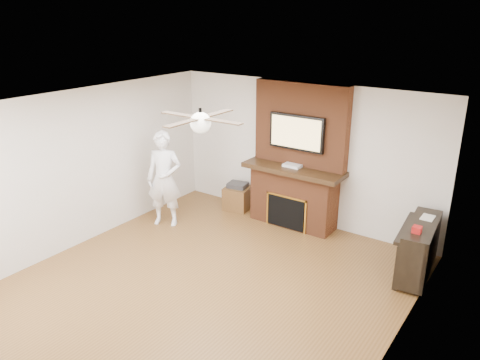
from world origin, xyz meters
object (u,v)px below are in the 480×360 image
Objects in this scene: piano at (419,248)px; fireplace at (296,170)px; person at (164,179)px; side_table at (238,197)px.

fireplace is at bearing 161.40° from piano.
fireplace is at bearing 9.96° from person.
piano is at bearing -18.08° from side_table.
piano is at bearing -15.04° from person.
person is at bearing -144.19° from fireplace.
fireplace reaches higher than person.
side_table is at bearing 36.68° from person.
side_table is (0.66, 1.28, -0.61)m from person.
person is 1.34× the size of piano.
person reaches higher than side_table.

